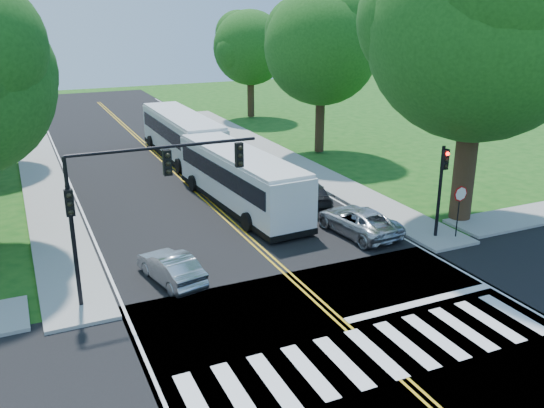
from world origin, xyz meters
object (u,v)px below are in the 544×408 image
hatchback (171,267)px  dark_sedan (311,194)px  suv (358,221)px  bus_follow (182,135)px  signal_nw (137,188)px  signal_ne (442,180)px  bus_lead (240,178)px

hatchback → dark_sedan: size_ratio=0.88×
hatchback → suv: size_ratio=0.79×
suv → dark_sedan: size_ratio=1.12×
bus_follow → suv: 18.47m
signal_nw → dark_sedan: 13.49m
hatchback → signal_nw: bearing=19.8°
hatchback → dark_sedan: same height
bus_follow → hatchback: bearing=72.3°
signal_nw → bus_follow: (7.37, 20.21, -2.63)m
signal_nw → signal_ne: signal_nw is taller
hatchback → signal_ne: bearing=164.5°
bus_lead → hatchback: 9.75m
signal_nw → hatchback: size_ratio=1.88×
signal_ne → dark_sedan: signal_ne is taller
signal_nw → suv: (10.97, 2.13, -3.70)m
hatchback → suv: bearing=175.9°
signal_ne → hatchback: (-12.79, 0.77, -2.33)m
bus_lead → bus_follow: (0.11, 11.80, 0.09)m
signal_ne → bus_lead: bearing=129.0°
signal_nw → suv: bearing=11.0°
signal_nw → hatchback: 4.03m
signal_nw → signal_ne: (14.06, 0.01, -1.41)m
hatchback → bus_lead: bearing=-140.2°
signal_ne → bus_follow: signal_ne is taller
signal_ne → suv: (-3.09, 2.12, -2.28)m
bus_follow → hatchback: size_ratio=3.35×
bus_follow → dark_sedan: bearing=104.8°
signal_nw → bus_lead: 11.44m
bus_lead → dark_sedan: size_ratio=2.82×
bus_follow → signal_ne: bearing=108.1°
bus_lead → suv: size_ratio=2.52×
signal_ne → bus_follow: (-6.68, 20.20, -1.22)m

